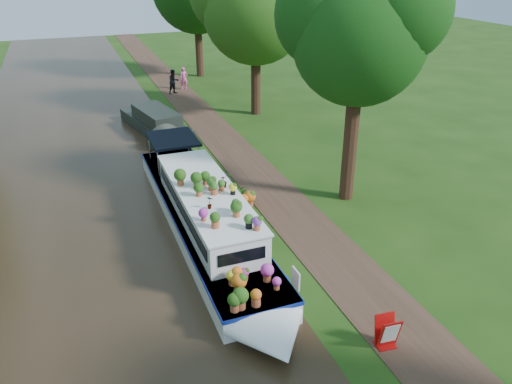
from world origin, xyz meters
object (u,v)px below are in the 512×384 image
Objects in this scene: second_boat at (157,123)px; plant_boat at (208,217)px; pedestrian_pink at (184,78)px; sandwich_board at (387,333)px; pedestrian_dark at (174,82)px.

plant_boat is at bearing -104.02° from second_boat.
pedestrian_pink is at bearing 78.72° from plant_boat.
pedestrian_dark reaches higher than sandwich_board.
pedestrian_pink is at bearing 92.15° from sandwich_board.
sandwich_board is 0.52× the size of pedestrian_dark.
second_boat is 9.38m from pedestrian_pink.
sandwich_board is 26.06m from pedestrian_dark.
second_boat is 8.14× the size of sandwich_board.
sandwich_board is at bearing -67.87° from plant_boat.
sandwich_board is at bearing -94.82° from second_boat.
pedestrian_pink is (4.06, 20.38, -0.04)m from plant_boat.
plant_boat reaches higher than pedestrian_dark.
plant_boat is 20.78m from pedestrian_pink.
plant_boat reaches higher than second_boat.
plant_boat is 11.73m from second_boat.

